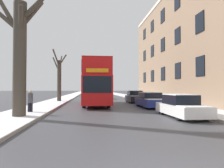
# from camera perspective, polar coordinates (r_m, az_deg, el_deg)

# --- Properties ---
(sidewalk_left) EXTENTS (3.15, 130.00, 0.16)m
(sidewalk_left) POSITION_cam_1_polar(r_m,az_deg,el_deg) (56.35, -10.76, -2.99)
(sidewalk_left) COLOR gray
(sidewalk_left) RESTS_ON ground
(sidewalk_right) EXTENTS (3.15, 130.00, 0.16)m
(sidewalk_right) POSITION_cam_1_polar(r_m,az_deg,el_deg) (56.78, 2.03, -3.00)
(sidewalk_right) COLOR gray
(sidewalk_right) RESTS_ON ground
(terrace_facade_right) EXTENTS (9.10, 36.20, 14.70)m
(terrace_facade_right) POSITION_cam_1_polar(r_m,az_deg,el_deg) (26.24, 27.41, 11.19)
(terrace_facade_right) COLOR #8C7056
(terrace_facade_right) RESTS_ON ground
(bare_tree_left_0) EXTENTS (4.11, 2.09, 7.78)m
(bare_tree_left_0) POSITION_cam_1_polar(r_m,az_deg,el_deg) (12.91, -24.81, 8.40)
(bare_tree_left_0) COLOR #423A30
(bare_tree_left_0) RESTS_ON ground
(bare_tree_left_1) EXTENTS (1.94, 3.98, 6.58)m
(bare_tree_left_1) POSITION_cam_1_polar(r_m,az_deg,el_deg) (26.53, -14.87, 1.82)
(bare_tree_left_1) COLOR #423A30
(bare_tree_left_1) RESTS_ON ground
(double_decker_bus) EXTENTS (2.60, 10.41, 4.39)m
(double_decker_bus) POSITION_cam_1_polar(r_m,az_deg,el_deg) (21.17, -4.72, 0.70)
(double_decker_bus) COLOR red
(double_decker_bus) RESTS_ON ground
(parked_car_0) EXTENTS (1.75, 4.35, 1.39)m
(parked_car_0) POSITION_cam_1_polar(r_m,az_deg,el_deg) (12.97, 19.11, -6.09)
(parked_car_0) COLOR silver
(parked_car_0) RESTS_ON ground
(parked_car_1) EXTENTS (1.88, 4.55, 1.42)m
(parked_car_1) POSITION_cam_1_polar(r_m,az_deg,el_deg) (18.83, 10.85, -4.58)
(parked_car_1) COLOR navy
(parked_car_1) RESTS_ON ground
(parked_car_2) EXTENTS (1.81, 3.95, 1.52)m
(parked_car_2) POSITION_cam_1_polar(r_m,az_deg,el_deg) (24.98, 6.53, -3.71)
(parked_car_2) COLOR black
(parked_car_2) RESTS_ON ground
(oncoming_van) EXTENTS (2.02, 5.31, 2.27)m
(oncoming_van) POSITION_cam_1_polar(r_m,az_deg,el_deg) (35.36, -6.03, -2.14)
(oncoming_van) COLOR white
(oncoming_van) RESTS_ON ground
(pedestrian_left_sidewalk) EXTENTS (0.35, 0.35, 1.63)m
(pedestrian_left_sidewalk) POSITION_cam_1_polar(r_m,az_deg,el_deg) (14.71, -22.33, -4.50)
(pedestrian_left_sidewalk) COLOR black
(pedestrian_left_sidewalk) RESTS_ON ground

